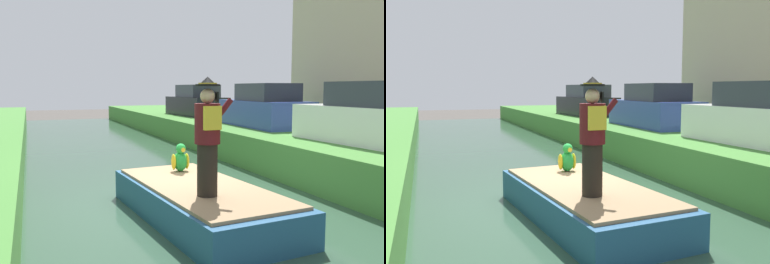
# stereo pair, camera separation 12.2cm
# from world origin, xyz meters

# --- Properties ---
(ground_plane) EXTENTS (80.00, 80.00, 0.00)m
(ground_plane) POSITION_xyz_m (0.00, 0.00, 0.00)
(ground_plane) COLOR #4C4742
(canal_water) EXTENTS (5.80, 48.00, 0.10)m
(canal_water) POSITION_xyz_m (0.00, 0.00, 0.05)
(canal_water) COLOR #33513D
(canal_water) RESTS_ON ground
(boat) EXTENTS (2.15, 4.34, 0.61)m
(boat) POSITION_xyz_m (0.00, -1.00, 0.40)
(boat) COLOR #23517A
(boat) RESTS_ON canal_water
(person_pirate) EXTENTS (0.61, 0.42, 1.85)m
(person_pirate) POSITION_xyz_m (-0.16, -1.74, 1.64)
(person_pirate) COLOR black
(person_pirate) RESTS_ON boat
(parrot_plush) EXTENTS (0.36, 0.35, 0.57)m
(parrot_plush) POSITION_xyz_m (0.09, 0.22, 0.95)
(parrot_plush) COLOR green
(parrot_plush) RESTS_ON boat
(parked_car_white) EXTENTS (1.83, 4.05, 1.50)m
(parked_car_white) POSITION_xyz_m (5.02, 0.15, 1.67)
(parked_car_white) COLOR white
(parked_car_white) RESTS_ON grass_bank_far
(parked_car_blue) EXTENTS (1.83, 4.05, 1.50)m
(parked_car_blue) POSITION_xyz_m (5.02, 5.16, 1.67)
(parked_car_blue) COLOR #2D4293
(parked_car_blue) RESTS_ON grass_bank_far
(parked_car_dark) EXTENTS (1.90, 4.08, 1.50)m
(parked_car_dark) POSITION_xyz_m (5.02, 11.59, 1.67)
(parked_car_dark) COLOR black
(parked_car_dark) RESTS_ON grass_bank_far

